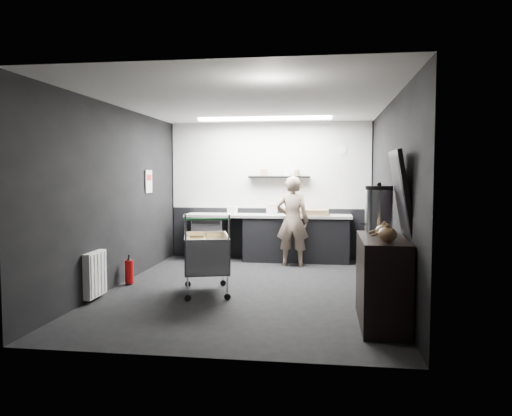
# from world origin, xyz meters

# --- Properties ---
(floor) EXTENTS (5.50, 5.50, 0.00)m
(floor) POSITION_xyz_m (0.00, 0.00, 0.00)
(floor) COLOR black
(floor) RESTS_ON ground
(ceiling) EXTENTS (5.50, 5.50, 0.00)m
(ceiling) POSITION_xyz_m (0.00, 0.00, 2.70)
(ceiling) COLOR silver
(ceiling) RESTS_ON wall_back
(wall_back) EXTENTS (5.50, 0.00, 5.50)m
(wall_back) POSITION_xyz_m (0.00, 2.75, 1.35)
(wall_back) COLOR black
(wall_back) RESTS_ON floor
(wall_front) EXTENTS (5.50, 0.00, 5.50)m
(wall_front) POSITION_xyz_m (0.00, -2.75, 1.35)
(wall_front) COLOR black
(wall_front) RESTS_ON floor
(wall_left) EXTENTS (0.00, 5.50, 5.50)m
(wall_left) POSITION_xyz_m (-2.00, 0.00, 1.35)
(wall_left) COLOR black
(wall_left) RESTS_ON floor
(wall_right) EXTENTS (0.00, 5.50, 5.50)m
(wall_right) POSITION_xyz_m (2.00, 0.00, 1.35)
(wall_right) COLOR black
(wall_right) RESTS_ON floor
(kitchen_wall_panel) EXTENTS (3.95, 0.02, 1.70)m
(kitchen_wall_panel) POSITION_xyz_m (0.00, 2.73, 1.85)
(kitchen_wall_panel) COLOR silver
(kitchen_wall_panel) RESTS_ON wall_back
(dado_panel) EXTENTS (3.95, 0.02, 1.00)m
(dado_panel) POSITION_xyz_m (0.00, 2.73, 0.50)
(dado_panel) COLOR black
(dado_panel) RESTS_ON wall_back
(floating_shelf) EXTENTS (1.20, 0.22, 0.04)m
(floating_shelf) POSITION_xyz_m (0.20, 2.62, 1.62)
(floating_shelf) COLOR black
(floating_shelf) RESTS_ON wall_back
(wall_clock) EXTENTS (0.20, 0.03, 0.20)m
(wall_clock) POSITION_xyz_m (1.40, 2.72, 2.15)
(wall_clock) COLOR white
(wall_clock) RESTS_ON wall_back
(poster) EXTENTS (0.02, 0.30, 0.40)m
(poster) POSITION_xyz_m (-1.98, 1.30, 1.55)
(poster) COLOR white
(poster) RESTS_ON wall_left
(poster_red_band) EXTENTS (0.02, 0.22, 0.10)m
(poster_red_band) POSITION_xyz_m (-1.98, 1.30, 1.62)
(poster_red_band) COLOR red
(poster_red_band) RESTS_ON poster
(radiator) EXTENTS (0.10, 0.50, 0.60)m
(radiator) POSITION_xyz_m (-1.94, -0.90, 0.35)
(radiator) COLOR white
(radiator) RESTS_ON wall_left
(ceiling_strip) EXTENTS (2.40, 0.20, 0.04)m
(ceiling_strip) POSITION_xyz_m (0.00, 1.85, 2.67)
(ceiling_strip) COLOR white
(ceiling_strip) RESTS_ON ceiling
(prep_counter) EXTENTS (3.20, 0.61, 0.90)m
(prep_counter) POSITION_xyz_m (0.14, 2.42, 0.46)
(prep_counter) COLOR black
(prep_counter) RESTS_ON floor
(person) EXTENTS (0.62, 0.43, 1.64)m
(person) POSITION_xyz_m (0.51, 1.97, 0.82)
(person) COLOR #BCAC95
(person) RESTS_ON floor
(shopping_cart) EXTENTS (0.86, 1.16, 1.12)m
(shopping_cart) POSITION_xyz_m (-0.56, -0.32, 0.53)
(shopping_cart) COLOR silver
(shopping_cart) RESTS_ON floor
(sideboard) EXTENTS (0.56, 1.30, 1.95)m
(sideboard) POSITION_xyz_m (1.75, -1.41, 0.62)
(sideboard) COLOR black
(sideboard) RESTS_ON floor
(fire_extinguisher) EXTENTS (0.13, 0.13, 0.44)m
(fire_extinguisher) POSITION_xyz_m (-1.85, 0.05, 0.21)
(fire_extinguisher) COLOR #AF0B0D
(fire_extinguisher) RESTS_ON floor
(cardboard_box) EXTENTS (0.55, 0.43, 0.11)m
(cardboard_box) POSITION_xyz_m (0.89, 2.37, 0.95)
(cardboard_box) COLOR #997952
(cardboard_box) RESTS_ON prep_counter
(pink_tub) EXTENTS (0.21, 0.21, 0.21)m
(pink_tub) POSITION_xyz_m (0.08, 2.42, 1.01)
(pink_tub) COLOR silver
(pink_tub) RESTS_ON prep_counter
(white_container) EXTENTS (0.19, 0.15, 0.15)m
(white_container) POSITION_xyz_m (-0.69, 2.37, 0.97)
(white_container) COLOR white
(white_container) RESTS_ON prep_counter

